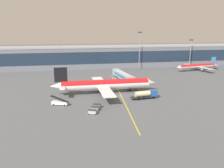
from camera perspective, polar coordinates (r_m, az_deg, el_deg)
name	(u,v)px	position (r m, az deg, el deg)	size (l,w,h in m)	color
ground_plane	(119,96)	(97.93, 1.69, -2.84)	(700.00, 700.00, 0.00)	#515459
apron_lead_in_line	(120,94)	(100.04, 2.06, -2.50)	(0.30, 80.00, 0.01)	yellow
terminal_building	(110,56)	(171.75, -0.58, 6.76)	(196.66, 18.55, 15.39)	slate
main_airliner	(105,85)	(100.35, -1.74, -0.13)	(45.84, 36.26, 11.92)	white
jet_bridge	(122,75)	(114.99, 2.47, 2.11)	(5.83, 24.63, 6.61)	#B2B7BC
fuel_tanker	(146,94)	(94.35, 8.27, -2.50)	(11.00, 3.62, 3.25)	#232326
belt_loader	(60,102)	(87.73, -12.60, -4.42)	(6.91, 3.96, 3.49)	white
baggage_cart_0	(92,112)	(77.15, -4.81, -6.78)	(3.02, 2.38, 1.48)	#B2B7BC
baggage_cart_1	(95,109)	(80.07, -4.24, -6.01)	(3.02, 2.38, 1.48)	gray
baggage_cart_2	(97,106)	(83.01, -3.70, -5.29)	(3.02, 2.38, 1.48)	#595B60
commuter_jet_far	(197,66)	(166.43, 20.11, 4.12)	(33.28, 26.61, 8.60)	#B2B7BC
apron_light_mast_1	(140,48)	(164.07, 6.74, 8.82)	(2.80, 0.50, 25.39)	gray
apron_light_mast_2	(191,51)	(179.78, 18.61, 7.70)	(2.80, 0.50, 19.92)	gray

